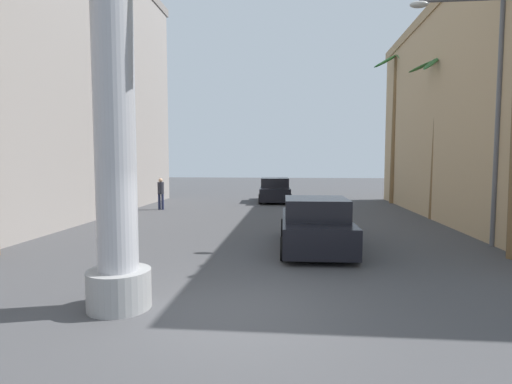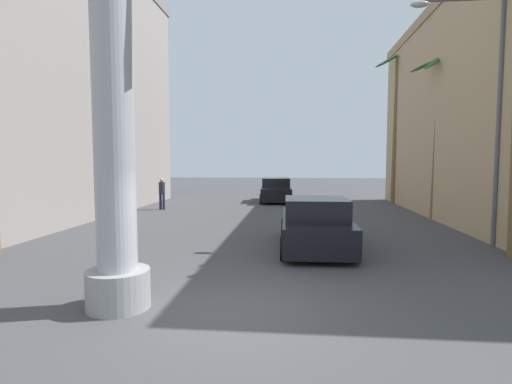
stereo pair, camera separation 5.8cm
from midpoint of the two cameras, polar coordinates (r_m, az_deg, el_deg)
The scene contains 7 objects.
ground_plane at distance 16.90m, azimuth 1.65°, elevation -4.58°, with size 92.10×92.10×0.00m, color #424244.
street_lamp at distance 14.33m, azimuth 29.76°, elevation 11.82°, with size 2.81×0.28×7.66m.
car_lead at distance 12.29m, azimuth 8.29°, elevation -4.73°, with size 2.17×4.82×1.56m.
car_far at distance 26.03m, azimuth 2.64°, elevation 0.24°, with size 2.22×4.61×1.56m.
palm_tree_far_right at distance 26.59m, azimuth 19.22°, elevation 9.84°, with size 2.81×2.87×9.20m.
palm_tree_mid_right at distance 19.88m, azimuth 24.42°, elevation 9.51°, with size 2.62×2.53×7.28m.
pedestrian_far_left at distance 22.34m, azimuth -13.52°, elevation 0.10°, with size 0.40×0.40×1.72m.
Camera 1 is at (1.02, -6.66, 2.66)m, focal length 28.00 mm.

